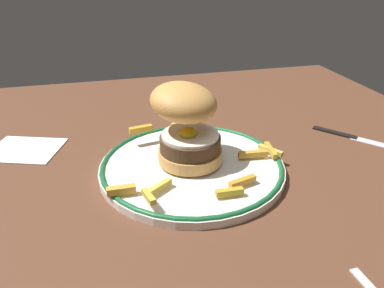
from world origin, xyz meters
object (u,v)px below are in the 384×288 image
dinner_plate (192,166)px  burger (187,122)px  knife (354,137)px  napkin (25,149)px

dinner_plate → burger: size_ratio=1.95×
dinner_plate → knife: (31.50, 3.61, -0.58)cm
dinner_plate → burger: 6.97cm
napkin → knife: bearing=-9.8°
burger → knife: size_ratio=0.98×
burger → dinner_plate: bearing=-73.0°
burger → knife: 32.86cm
napkin → burger: bearing=-25.1°
knife → napkin: bearing=170.2°
burger → knife: bearing=3.8°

